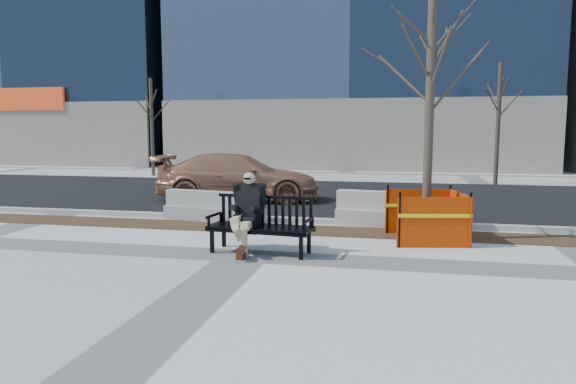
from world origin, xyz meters
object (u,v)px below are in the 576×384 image
(jersey_barrier_left, at_px, (214,221))
(tree_fence, at_px, (425,240))
(sedan, at_px, (239,200))
(jersey_barrier_right, at_px, (398,227))
(seated_man, at_px, (248,251))
(bench, at_px, (261,253))

(jersey_barrier_left, bearing_deg, tree_fence, -3.18)
(sedan, relative_size, jersey_barrier_left, 1.96)
(sedan, distance_m, jersey_barrier_right, 6.28)
(seated_man, height_order, jersey_barrier_left, seated_man)
(seated_man, distance_m, sedan, 7.11)
(seated_man, xyz_separation_m, jersey_barrier_right, (2.81, 3.05, 0.00))
(jersey_barrier_right, bearing_deg, sedan, 152.39)
(sedan, bearing_deg, seated_man, -169.79)
(sedan, bearing_deg, jersey_barrier_left, 179.65)
(sedan, distance_m, jersey_barrier_left, 3.85)
(bench, bearing_deg, sedan, 116.65)
(seated_man, bearing_deg, bench, -11.02)
(seated_man, relative_size, jersey_barrier_left, 0.55)
(bench, relative_size, jersey_barrier_right, 0.68)
(sedan, bearing_deg, tree_fence, -140.39)
(bench, xyz_separation_m, seated_man, (-0.27, 0.08, 0.00))
(jersey_barrier_left, bearing_deg, jersey_barrier_right, 12.15)
(seated_man, height_order, tree_fence, tree_fence)
(sedan, bearing_deg, bench, -167.99)
(jersey_barrier_left, bearing_deg, bench, -45.76)
(seated_man, xyz_separation_m, sedan, (-2.29, 6.73, 0.00))
(bench, bearing_deg, tree_fence, 35.90)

